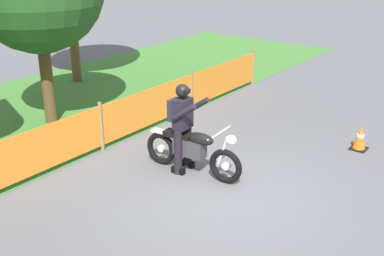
{
  "coord_description": "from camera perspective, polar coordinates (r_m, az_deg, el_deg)",
  "views": [
    {
      "loc": [
        -6.03,
        -4.23,
        4.11
      ],
      "look_at": [
        0.33,
        0.65,
        0.9
      ],
      "focal_mm": 44.83,
      "sensor_mm": 36.0,
      "label": 1
    }
  ],
  "objects": [
    {
      "name": "ground",
      "position": [
        8.44,
        2.18,
        -7.42
      ],
      "size": [
        24.0,
        24.0,
        0.02
      ],
      "primitive_type": "cube",
      "color": "#5B5B60"
    },
    {
      "name": "motorcycle_lead",
      "position": [
        8.8,
        0.08,
        -2.59
      ],
      "size": [
        0.61,
        2.07,
        0.98
      ],
      "rotation": [
        0.0,
        0.0,
        -1.49
      ],
      "color": "black",
      "rests_on": "ground"
    },
    {
      "name": "grass_verge",
      "position": [
        12.35,
        -20.06,
        1.03
      ],
      "size": [
        24.0,
        6.03,
        0.01
      ],
      "primitive_type": "cube",
      "color": "#427A33",
      "rests_on": "ground"
    },
    {
      "name": "rider_lead",
      "position": [
        8.72,
        -1.16,
        0.59
      ],
      "size": [
        0.58,
        0.7,
        1.69
      ],
      "rotation": [
        0.0,
        0.0,
        -1.49
      ],
      "color": "black",
      "rests_on": "ground"
    },
    {
      "name": "barrier_fence",
      "position": [
        9.87,
        -10.76,
        0.22
      ],
      "size": [
        12.04,
        0.08,
        1.05
      ],
      "color": "olive",
      "rests_on": "ground"
    },
    {
      "name": "traffic_cone",
      "position": [
        10.45,
        19.37,
        -1.09
      ],
      "size": [
        0.32,
        0.32,
        0.53
      ],
      "color": "black",
      "rests_on": "ground"
    }
  ]
}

